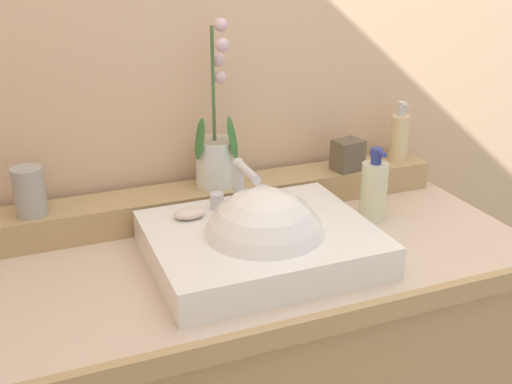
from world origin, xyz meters
TOP-DOWN VIEW (x-y plane):
  - wall_back at (0.00, 0.39)m, footprint 2.83×0.20m
  - back_ledge at (0.00, 0.22)m, footprint 1.14×0.12m
  - sink_basin at (0.00, -0.05)m, footprint 0.46×0.38m
  - soap_bar at (-0.12, 0.06)m, footprint 0.07×0.04m
  - potted_plant at (-0.01, 0.22)m, footprint 0.11×0.11m
  - soap_dispenser at (0.51, 0.22)m, footprint 0.05×0.05m
  - tumbler_cup at (-0.44, 0.20)m, footprint 0.07×0.07m
  - trinket_box at (0.34, 0.19)m, footprint 0.08×0.07m
  - lotion_bottle at (0.33, 0.04)m, footprint 0.06×0.07m

SIDE VIEW (x-z plane):
  - sink_basin at x=0.00m, z-range 0.76..1.04m
  - back_ledge at x=0.00m, z-range 0.87..0.94m
  - lotion_bottle at x=0.33m, z-range 0.85..1.03m
  - soap_bar at x=-0.12m, z-range 0.94..0.96m
  - trinket_box at x=0.34m, z-range 0.94..1.02m
  - tumbler_cup at x=-0.44m, z-range 0.94..1.05m
  - soap_dispenser at x=0.51m, z-range 0.93..1.09m
  - potted_plant at x=-0.01m, z-range 0.83..1.23m
  - wall_back at x=0.00m, z-range 0.00..2.44m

